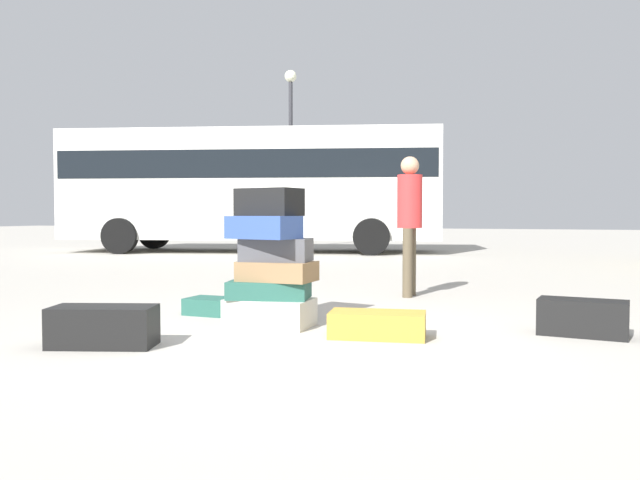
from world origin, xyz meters
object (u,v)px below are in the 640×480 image
(suitcase_tower, at_px, (271,265))
(parked_bus, at_px, (253,183))
(suitcase_black_left_side, at_px, (583,318))
(person_bearded_onlooker, at_px, (410,213))
(suitcase_black_white_trunk, at_px, (103,326))
(suitcase_tan_upright_blue, at_px, (377,325))
(suitcase_teal_behind_tower, at_px, (220,307))
(lamp_post, at_px, (291,130))

(suitcase_tower, xyz_separation_m, parked_bus, (-5.01, 10.22, 1.29))
(suitcase_black_left_side, xyz_separation_m, person_bearded_onlooker, (-1.84, 2.01, 0.86))
(suitcase_black_white_trunk, distance_m, suitcase_tan_upright_blue, 2.12)
(suitcase_tower, bearing_deg, suitcase_black_left_side, 9.09)
(suitcase_black_white_trunk, bearing_deg, suitcase_black_left_side, 8.52)
(suitcase_teal_behind_tower, bearing_deg, suitcase_tan_upright_blue, -16.57)
(suitcase_black_white_trunk, xyz_separation_m, lamp_post, (-4.15, 14.07, 3.40))
(lamp_post, bearing_deg, suitcase_black_left_side, -58.62)
(suitcase_black_left_side, height_order, suitcase_tan_upright_blue, suitcase_black_left_side)
(suitcase_tower, bearing_deg, suitcase_teal_behind_tower, 151.64)
(suitcase_tower, bearing_deg, parked_bus, 116.10)
(suitcase_teal_behind_tower, height_order, person_bearded_onlooker, person_bearded_onlooker)
(suitcase_tower, bearing_deg, suitcase_tan_upright_blue, -11.66)
(parked_bus, bearing_deg, suitcase_black_white_trunk, -84.19)
(suitcase_tower, xyz_separation_m, suitcase_black_white_trunk, (-0.83, -1.24, -0.39))
(suitcase_tan_upright_blue, bearing_deg, parked_bus, 111.39)
(suitcase_teal_behind_tower, bearing_deg, parked_bus, 115.97)
(suitcase_tan_upright_blue, bearing_deg, suitcase_black_white_trunk, -159.59)
(suitcase_black_left_side, height_order, lamp_post, lamp_post)
(suitcase_teal_behind_tower, bearing_deg, suitcase_tower, -25.95)
(suitcase_tower, distance_m, person_bearded_onlooker, 2.59)
(parked_bus, bearing_deg, suitcase_tower, -78.13)
(suitcase_black_white_trunk, height_order, lamp_post, lamp_post)
(suitcase_tower, bearing_deg, lamp_post, 111.20)
(suitcase_teal_behind_tower, xyz_separation_m, parked_bus, (-4.28, 9.83, 1.75))
(suitcase_black_left_side, height_order, parked_bus, parked_bus)
(suitcase_tower, height_order, parked_bus, parked_bus)
(suitcase_black_white_trunk, relative_size, parked_bus, 0.08)
(suitcase_tower, xyz_separation_m, person_bearded_onlooker, (0.76, 2.43, 0.47))
(suitcase_black_white_trunk, relative_size, suitcase_tan_upright_blue, 1.00)
(suitcase_teal_behind_tower, relative_size, lamp_post, 0.12)
(parked_bus, bearing_deg, suitcase_teal_behind_tower, -80.68)
(person_bearded_onlooker, bearing_deg, lamp_post, -151.40)
(suitcase_teal_behind_tower, bearing_deg, lamp_post, 111.29)
(person_bearded_onlooker, bearing_deg, suitcase_tower, -17.61)
(suitcase_teal_behind_tower, height_order, lamp_post, lamp_post)
(suitcase_tan_upright_blue, height_order, person_bearded_onlooker, person_bearded_onlooker)
(suitcase_teal_behind_tower, height_order, suitcase_black_left_side, suitcase_black_left_side)
(suitcase_teal_behind_tower, bearing_deg, suitcase_black_white_trunk, -91.15)
(parked_bus, bearing_deg, person_bearded_onlooker, -67.73)
(suitcase_tan_upright_blue, height_order, lamp_post, lamp_post)
(suitcase_tower, height_order, suitcase_black_left_side, suitcase_tower)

